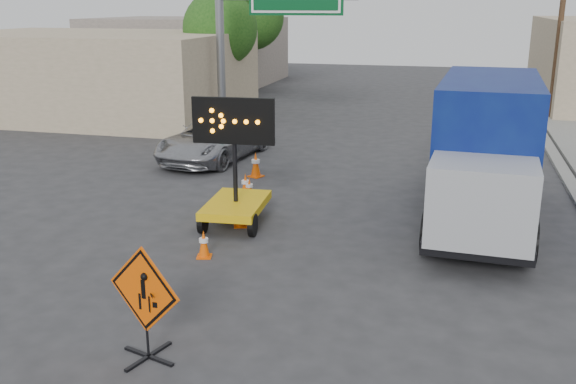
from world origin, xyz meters
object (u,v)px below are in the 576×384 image
at_px(construction_sign, 145,301).
at_px(arrow_board, 236,197).
at_px(box_truck, 485,159).
at_px(pickup_truck, 213,139).

bearing_deg(construction_sign, arrow_board, 113.85).
distance_m(construction_sign, box_truck, 9.78).
distance_m(pickup_truck, box_truck, 10.25).
relative_size(construction_sign, box_truck, 0.25).
distance_m(construction_sign, pickup_truck, 13.47).
bearing_deg(arrow_board, pickup_truck, 111.45).
height_order(arrow_board, box_truck, box_truck).
height_order(arrow_board, pickup_truck, arrow_board).
bearing_deg(box_truck, pickup_truck, 155.76).
relative_size(arrow_board, pickup_truck, 0.62).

